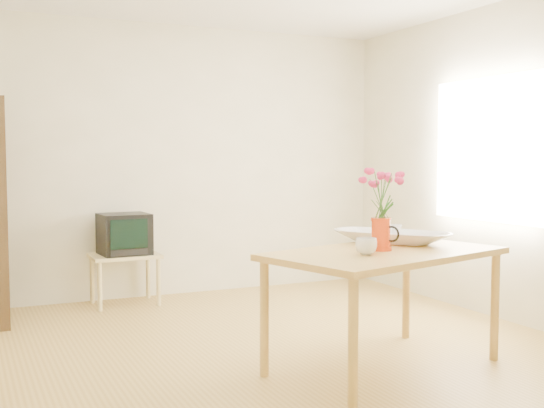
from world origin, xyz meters
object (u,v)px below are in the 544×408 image
table (385,263)px  television (124,233)px  mug (366,246)px  bowl (392,207)px  pitcher (381,235)px

table → television: (-1.09, 2.55, -0.03)m
mug → bowl: bowl is taller
mug → table: bearing=-172.1°
table → television: television is taller
television → bowl: bearing=-63.1°
table → mug: size_ratio=12.68×
table → bowl: bowl is taller
table → television: size_ratio=3.72×
table → bowl: size_ratio=3.19×
table → pitcher: pitcher is taller
pitcher → mug: 0.23m
pitcher → television: size_ratio=0.47×
pitcher → television: pitcher is taller
pitcher → bowl: 0.40m
table → bowl: 0.49m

